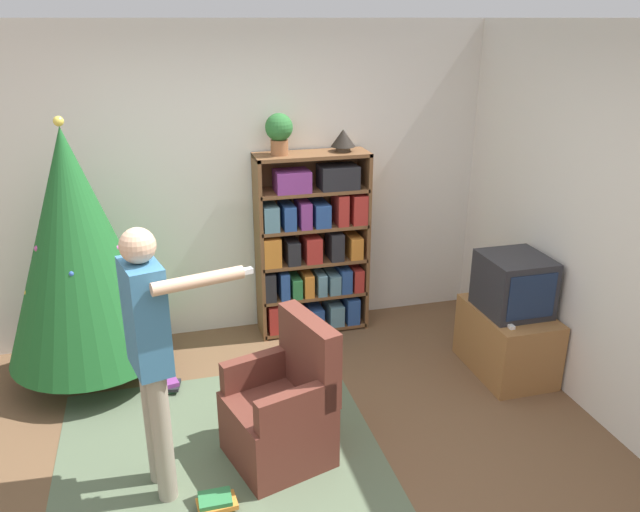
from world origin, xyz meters
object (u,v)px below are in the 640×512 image
object	(u,v)px
bookshelf	(312,248)
potted_plant	(279,131)
armchair	(283,412)
standing_person	(150,344)
christmas_tree	(77,247)
television	(514,284)
table_lamp	(343,139)

from	to	relation	value
bookshelf	potted_plant	xyz separation A→B (m)	(-0.27, 0.01, 1.01)
armchair	standing_person	world-z (taller)	standing_person
christmas_tree	standing_person	xyz separation A→B (m)	(0.48, -1.39, -0.11)
armchair	christmas_tree	bearing A→B (deg)	-153.03
television	christmas_tree	xyz separation A→B (m)	(-3.10, 0.74, 0.33)
armchair	potted_plant	xyz separation A→B (m)	(0.35, 1.66, 1.44)
armchair	table_lamp	size ratio (longest dim) A/B	4.60
armchair	table_lamp	world-z (taller)	table_lamp
television	christmas_tree	world-z (taller)	christmas_tree
television	standing_person	distance (m)	2.71
armchair	table_lamp	xyz separation A→B (m)	(0.88, 1.66, 1.35)
potted_plant	standing_person	bearing A→B (deg)	-121.68
television	standing_person	xyz separation A→B (m)	(-2.62, -0.65, 0.22)
christmas_tree	potted_plant	size ratio (longest dim) A/B	6.06
bookshelf	potted_plant	distance (m)	1.05
armchair	potted_plant	bearing A→B (deg)	151.81
bookshelf	standing_person	world-z (taller)	standing_person
potted_plant	table_lamp	size ratio (longest dim) A/B	1.64
bookshelf	table_lamp	bearing A→B (deg)	1.79
television	bookshelf	bearing A→B (deg)	139.20
bookshelf	armchair	xyz separation A→B (m)	(-0.61, -1.65, -0.43)
armchair	standing_person	distance (m)	0.98
bookshelf	christmas_tree	world-z (taller)	christmas_tree
bookshelf	potted_plant	bearing A→B (deg)	178.22
television	armchair	size ratio (longest dim) A/B	0.53
bookshelf	armchair	size ratio (longest dim) A/B	1.71
bookshelf	christmas_tree	xyz separation A→B (m)	(-1.83, -0.36, 0.32)
armchair	potted_plant	size ratio (longest dim) A/B	2.80
christmas_tree	armchair	xyz separation A→B (m)	(1.22, -1.29, -0.75)
bookshelf	christmas_tree	size ratio (longest dim) A/B	0.79
christmas_tree	table_lamp	xyz separation A→B (m)	(2.09, 0.37, 0.61)
television	table_lamp	size ratio (longest dim) A/B	2.44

